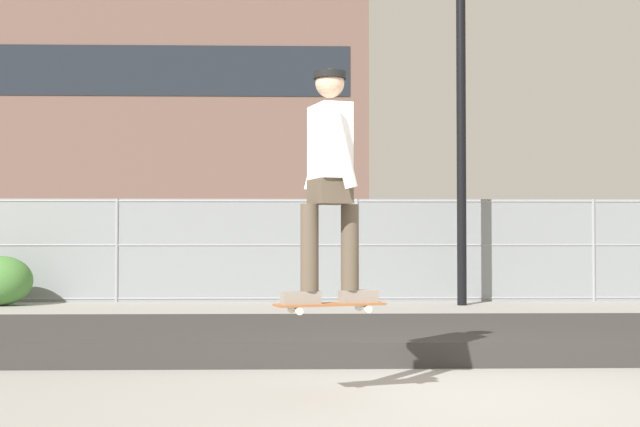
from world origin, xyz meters
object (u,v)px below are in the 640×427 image
parked_car_near (155,253)px  skateboard (330,305)px  street_lamp (461,65)px  parked_car_mid (474,252)px  shrub_left (0,281)px  skater (330,170)px

parked_car_near → skateboard: bearing=-74.8°
skateboard → street_lamp: 9.56m
street_lamp → parked_car_mid: (0.89, 3.39, -3.28)m
street_lamp → parked_car_near: 7.23m
skateboard → shrub_left: size_ratio=0.75×
shrub_left → skateboard: bearing=-58.6°
skater → parked_car_near: bearing=105.2°
skateboard → parked_car_mid: 12.42m
street_lamp → skateboard: bearing=-106.8°
skateboard → shrub_left: (-5.27, 8.64, -0.25)m
skater → shrub_left: 10.19m
skater → parked_car_mid: 12.45m
street_lamp → parked_car_mid: street_lamp is taller
skater → shrub_left: bearing=121.4°
parked_car_near → parked_car_mid: 6.61m
parked_car_near → skater: bearing=-74.8°
street_lamp → parked_car_near: street_lamp is taller
street_lamp → shrub_left: size_ratio=6.03×
parked_car_mid → parked_car_near: bearing=-176.6°
street_lamp → shrub_left: 8.67m
parked_car_near → parked_car_mid: size_ratio=0.97×
skater → shrub_left: (-5.27, 8.64, -1.22)m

